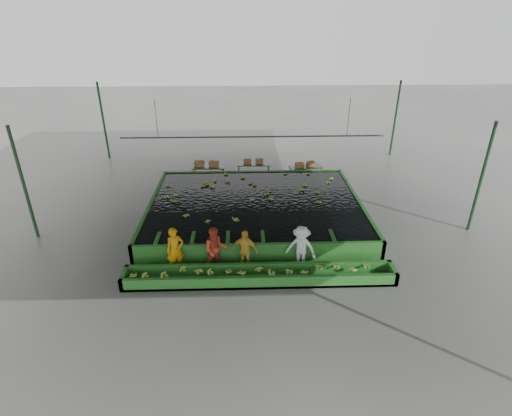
{
  "coord_description": "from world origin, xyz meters",
  "views": [
    {
      "loc": [
        -0.53,
        -15.63,
        8.95
      ],
      "look_at": [
        0.0,
        0.5,
        1.0
      ],
      "focal_mm": 28.0,
      "sensor_mm": 36.0,
      "label": 1
    }
  ],
  "objects_px": {
    "flotation_tank": "(255,209)",
    "worker_b": "(215,249)",
    "sorting_trough": "(260,276)",
    "packing_table_left": "(209,173)",
    "worker_c": "(245,250)",
    "packing_table_mid": "(254,170)",
    "box_stack_left": "(207,166)",
    "box_stack_right": "(305,166)",
    "worker_a": "(175,250)",
    "worker_d": "(301,248)",
    "packing_table_right": "(305,173)",
    "box_stack_mid": "(253,163)"
  },
  "relations": [
    {
      "from": "packing_table_mid",
      "to": "box_stack_mid",
      "type": "bearing_deg",
      "value": 112.01
    },
    {
      "from": "sorting_trough",
      "to": "box_stack_right",
      "type": "bearing_deg",
      "value": 72.68
    },
    {
      "from": "worker_a",
      "to": "flotation_tank",
      "type": "bearing_deg",
      "value": 32.23
    },
    {
      "from": "worker_a",
      "to": "worker_b",
      "type": "relative_size",
      "value": 1.0
    },
    {
      "from": "flotation_tank",
      "to": "worker_c",
      "type": "distance_m",
      "value": 4.35
    },
    {
      "from": "flotation_tank",
      "to": "box_stack_mid",
      "type": "distance_m",
      "value": 5.26
    },
    {
      "from": "box_stack_left",
      "to": "worker_b",
      "type": "bearing_deg",
      "value": -83.5
    },
    {
      "from": "box_stack_left",
      "to": "box_stack_right",
      "type": "bearing_deg",
      "value": -2.49
    },
    {
      "from": "sorting_trough",
      "to": "box_stack_mid",
      "type": "height_order",
      "value": "box_stack_mid"
    },
    {
      "from": "worker_c",
      "to": "worker_d",
      "type": "xyz_separation_m",
      "value": [
        2.14,
        0.0,
        0.06
      ]
    },
    {
      "from": "sorting_trough",
      "to": "worker_d",
      "type": "bearing_deg",
      "value": 26.58
    },
    {
      "from": "worker_d",
      "to": "packing_table_mid",
      "type": "xyz_separation_m",
      "value": [
        -1.54,
        9.51,
        -0.46
      ]
    },
    {
      "from": "sorting_trough",
      "to": "worker_d",
      "type": "distance_m",
      "value": 1.91
    },
    {
      "from": "worker_b",
      "to": "packing_table_right",
      "type": "bearing_deg",
      "value": 52.8
    },
    {
      "from": "box_stack_mid",
      "to": "box_stack_right",
      "type": "xyz_separation_m",
      "value": [
        3.0,
        -0.56,
        -0.03
      ]
    },
    {
      "from": "packing_table_left",
      "to": "worker_b",
      "type": "bearing_deg",
      "value": -84.17
    },
    {
      "from": "worker_c",
      "to": "box_stack_left",
      "type": "bearing_deg",
      "value": 118.04
    },
    {
      "from": "packing_table_mid",
      "to": "flotation_tank",
      "type": "bearing_deg",
      "value": -90.7
    },
    {
      "from": "worker_d",
      "to": "box_stack_right",
      "type": "bearing_deg",
      "value": 103.22
    },
    {
      "from": "worker_b",
      "to": "worker_c",
      "type": "xyz_separation_m",
      "value": [
        1.1,
        0.0,
        -0.06
      ]
    },
    {
      "from": "worker_b",
      "to": "box_stack_right",
      "type": "bearing_deg",
      "value": 53.01
    },
    {
      "from": "packing_table_right",
      "to": "box_stack_left",
      "type": "relative_size",
      "value": 1.36
    },
    {
      "from": "packing_table_left",
      "to": "packing_table_right",
      "type": "relative_size",
      "value": 0.98
    },
    {
      "from": "packing_table_mid",
      "to": "packing_table_left",
      "type": "bearing_deg",
      "value": -173.08
    },
    {
      "from": "worker_b",
      "to": "worker_d",
      "type": "distance_m",
      "value": 3.24
    },
    {
      "from": "flotation_tank",
      "to": "box_stack_right",
      "type": "relative_size",
      "value": 8.56
    },
    {
      "from": "worker_a",
      "to": "worker_d",
      "type": "xyz_separation_m",
      "value": [
        4.75,
        0.0,
        -0.0
      ]
    },
    {
      "from": "worker_d",
      "to": "packing_table_right",
      "type": "bearing_deg",
      "value": 102.99
    },
    {
      "from": "worker_b",
      "to": "packing_table_left",
      "type": "height_order",
      "value": "worker_b"
    },
    {
      "from": "worker_c",
      "to": "box_stack_right",
      "type": "relative_size",
      "value": 1.46
    },
    {
      "from": "worker_c",
      "to": "packing_table_left",
      "type": "xyz_separation_m",
      "value": [
        -2.04,
        9.19,
        -0.43
      ]
    },
    {
      "from": "packing_table_left",
      "to": "box_stack_mid",
      "type": "xyz_separation_m",
      "value": [
        2.63,
        0.35,
        0.47
      ]
    },
    {
      "from": "flotation_tank",
      "to": "worker_b",
      "type": "height_order",
      "value": "worker_b"
    },
    {
      "from": "sorting_trough",
      "to": "packing_table_left",
      "type": "distance_m",
      "value": 10.32
    },
    {
      "from": "packing_table_left",
      "to": "worker_d",
      "type": "bearing_deg",
      "value": -65.56
    },
    {
      "from": "sorting_trough",
      "to": "worker_b",
      "type": "xyz_separation_m",
      "value": [
        -1.64,
        0.8,
        0.66
      ]
    },
    {
      "from": "flotation_tank",
      "to": "box_stack_left",
      "type": "distance_m",
      "value": 5.63
    },
    {
      "from": "box_stack_left",
      "to": "box_stack_mid",
      "type": "relative_size",
      "value": 1.22
    },
    {
      "from": "flotation_tank",
      "to": "worker_d",
      "type": "bearing_deg",
      "value": -69.6
    },
    {
      "from": "worker_c",
      "to": "packing_table_mid",
      "type": "bearing_deg",
      "value": 101.29
    },
    {
      "from": "worker_b",
      "to": "packing_table_mid",
      "type": "relative_size",
      "value": 0.93
    },
    {
      "from": "packing_table_mid",
      "to": "box_stack_left",
      "type": "relative_size",
      "value": 1.4
    },
    {
      "from": "worker_b",
      "to": "box_stack_right",
      "type": "xyz_separation_m",
      "value": [
        4.69,
        8.98,
        -0.04
      ]
    },
    {
      "from": "flotation_tank",
      "to": "worker_c",
      "type": "relative_size",
      "value": 5.86
    },
    {
      "from": "packing_table_mid",
      "to": "packing_table_right",
      "type": "relative_size",
      "value": 1.03
    },
    {
      "from": "sorting_trough",
      "to": "flotation_tank",
      "type": "bearing_deg",
      "value": 90.0
    },
    {
      "from": "worker_d",
      "to": "box_stack_right",
      "type": "relative_size",
      "value": 1.55
    },
    {
      "from": "sorting_trough",
      "to": "packing_table_left",
      "type": "height_order",
      "value": "packing_table_left"
    },
    {
      "from": "sorting_trough",
      "to": "packing_table_mid",
      "type": "bearing_deg",
      "value": 89.65
    },
    {
      "from": "box_stack_right",
      "to": "sorting_trough",
      "type": "bearing_deg",
      "value": -107.32
    }
  ]
}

